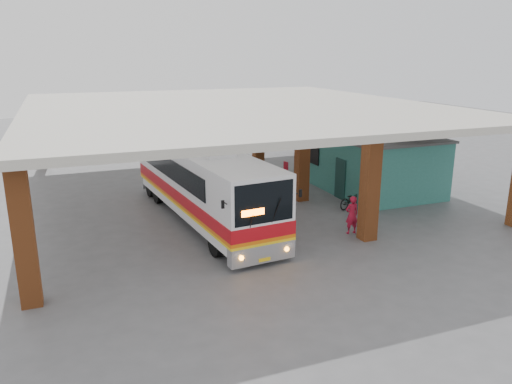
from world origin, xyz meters
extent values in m
plane|color=#515154|center=(0.00, 0.00, 0.00)|extent=(90.00, 90.00, 0.00)
cube|color=#9C4D22|center=(3.00, -3.00, 2.17)|extent=(0.60, 0.60, 4.35)
cube|color=#9C4D22|center=(3.00, 3.00, 2.17)|extent=(0.60, 0.60, 4.35)
cube|color=#9C4D22|center=(3.00, 9.00, 2.17)|extent=(0.60, 0.60, 4.35)
cube|color=#9C4D22|center=(-9.50, -4.00, 2.17)|extent=(0.60, 0.60, 4.35)
cube|color=#9C4D22|center=(-9.50, 17.00, 2.17)|extent=(0.60, 0.60, 4.35)
cube|color=#9C4D22|center=(10.00, 17.00, 2.17)|extent=(0.60, 0.60, 4.35)
cube|color=beige|center=(0.50, 6.50, 4.50)|extent=(21.00, 23.00, 0.30)
cube|color=#2B6D62|center=(7.50, 4.00, 1.50)|extent=(5.00, 8.00, 3.00)
cube|color=#464646|center=(7.50, 4.00, 3.05)|extent=(5.20, 8.20, 0.12)
cube|color=#12322E|center=(4.98, 2.50, 1.05)|extent=(0.08, 0.95, 2.10)
cube|color=black|center=(4.98, 5.50, 1.80)|extent=(0.08, 1.20, 1.00)
cube|color=black|center=(4.95, 5.50, 1.80)|extent=(0.04, 1.30, 1.10)
cube|color=white|center=(-2.56, 1.81, 1.89)|extent=(3.62, 12.14, 2.79)
cube|color=white|center=(-2.47, 0.82, 3.39)|extent=(1.48, 3.09, 0.25)
cube|color=gray|center=(-2.01, -3.96, 0.55)|extent=(2.54, 0.64, 0.70)
cube|color=#B00C14|center=(-2.56, 1.81, 1.35)|extent=(3.66, 12.14, 0.50)
cube|color=orange|center=(-2.56, 1.81, 1.03)|extent=(3.66, 12.14, 0.13)
cube|color=yellow|center=(-2.56, 1.81, 0.92)|extent=(3.66, 12.14, 0.10)
cube|color=black|center=(-2.00, -4.10, 2.41)|extent=(2.24, 0.31, 1.44)
cube|color=black|center=(-3.89, 2.49, 2.39)|extent=(0.91, 8.93, 0.90)
cube|color=black|center=(-1.39, 2.73, 2.39)|extent=(0.91, 8.93, 0.90)
cube|color=#FF5905|center=(-2.44, -4.20, 2.14)|extent=(0.85, 0.13, 0.22)
sphere|color=orange|center=(-2.88, -4.25, 0.58)|extent=(0.18, 0.18, 0.18)
sphere|color=orange|center=(-1.10, -4.08, 0.58)|extent=(0.18, 0.18, 0.18)
cube|color=yellow|center=(-1.99, -4.18, 0.35)|extent=(0.45, 0.07, 0.12)
cylinder|color=black|center=(-3.22, -2.45, 0.50)|extent=(0.41, 1.02, 1.00)
cylinder|color=black|center=(-1.10, -2.25, 0.50)|extent=(0.41, 1.02, 1.00)
cylinder|color=black|center=(-3.96, 5.18, 0.50)|extent=(0.41, 1.02, 1.00)
cylinder|color=black|center=(-1.84, 5.39, 0.50)|extent=(0.41, 1.02, 1.00)
cylinder|color=black|center=(-4.08, 6.47, 0.50)|extent=(0.41, 1.02, 1.00)
cylinder|color=black|center=(-1.96, 6.68, 0.50)|extent=(0.41, 1.02, 1.00)
imported|color=black|center=(4.70, 0.85, 0.46)|extent=(1.85, 1.12, 0.92)
imported|color=red|center=(2.76, -2.19, 0.81)|extent=(0.60, 0.40, 1.62)
cube|color=#AE1224|center=(4.41, 8.32, 0.23)|extent=(0.50, 0.50, 0.06)
cube|color=#AE1224|center=(4.59, 8.35, 0.51)|extent=(0.14, 0.43, 0.61)
cylinder|color=black|center=(4.28, 8.11, 0.10)|extent=(0.03, 0.03, 0.20)
cylinder|color=black|center=(4.62, 8.18, 0.10)|extent=(0.03, 0.03, 0.20)
cylinder|color=black|center=(4.21, 8.45, 0.10)|extent=(0.03, 0.03, 0.20)
cylinder|color=black|center=(4.55, 8.52, 0.10)|extent=(0.03, 0.03, 0.20)
camera|label=1|loc=(-8.18, -19.11, 7.34)|focal=35.00mm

